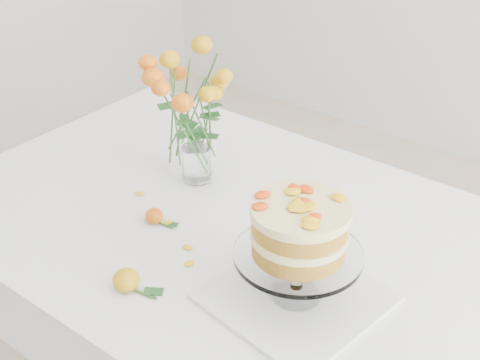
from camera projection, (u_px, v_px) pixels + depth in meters
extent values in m
cube|color=tan|center=(235.00, 232.00, 1.56)|extent=(1.40, 0.90, 0.04)
cylinder|color=tan|center=(162.00, 206.00, 2.33)|extent=(0.06, 0.06, 0.71)
cube|color=white|center=(235.00, 224.00, 1.55)|extent=(1.42, 0.92, 0.01)
cube|color=white|center=(335.00, 180.00, 1.91)|extent=(1.42, 0.01, 0.20)
cube|color=white|center=(47.00, 167.00, 1.97)|extent=(0.01, 0.92, 0.20)
cube|color=silver|center=(296.00, 297.00, 1.32)|extent=(0.34, 0.34, 0.01)
cylinder|color=white|center=(297.00, 273.00, 1.28)|extent=(0.02, 0.02, 0.08)
cylinder|color=white|center=(298.00, 254.00, 1.26)|extent=(0.25, 0.25, 0.01)
cylinder|color=#A47825|center=(299.00, 244.00, 1.25)|extent=(0.21, 0.21, 0.04)
cylinder|color=#FFFCA4|center=(299.00, 233.00, 1.23)|extent=(0.21, 0.21, 0.02)
cylinder|color=#A47825|center=(300.00, 222.00, 1.22)|extent=(0.21, 0.21, 0.04)
cylinder|color=#FFFCA4|center=(301.00, 210.00, 1.21)|extent=(0.22, 0.22, 0.02)
cylinder|color=white|center=(197.00, 179.00, 1.71)|extent=(0.06, 0.06, 0.01)
cylinder|color=white|center=(196.00, 163.00, 1.68)|extent=(0.08, 0.08, 0.09)
ellipsoid|color=orange|center=(126.00, 280.00, 1.33)|extent=(0.06, 0.06, 0.05)
cylinder|color=#325E25|center=(143.00, 294.00, 1.33)|extent=(0.07, 0.02, 0.01)
ellipsoid|color=#B94209|center=(154.00, 216.00, 1.54)|extent=(0.04, 0.04, 0.04)
cylinder|color=#325E25|center=(164.00, 226.00, 1.53)|extent=(0.05, 0.01, 0.00)
ellipsoid|color=yellow|center=(167.00, 223.00, 1.54)|extent=(0.03, 0.02, 0.00)
ellipsoid|color=yellow|center=(188.00, 247.00, 1.46)|extent=(0.03, 0.02, 0.00)
ellipsoid|color=yellow|center=(189.00, 264.00, 1.41)|extent=(0.03, 0.02, 0.00)
ellipsoid|color=yellow|center=(140.00, 194.00, 1.65)|extent=(0.03, 0.02, 0.00)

